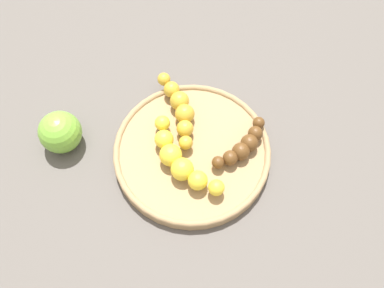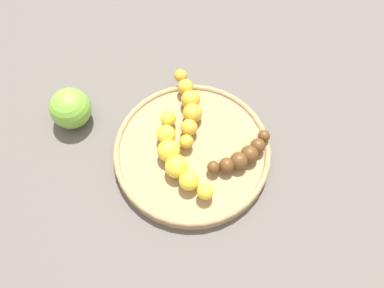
{
  "view_description": "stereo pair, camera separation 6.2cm",
  "coord_description": "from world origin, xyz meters",
  "px_view_note": "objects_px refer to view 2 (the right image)",
  "views": [
    {
      "loc": [
        -0.27,
        0.1,
        0.59
      ],
      "look_at": [
        0.0,
        0.0,
        0.04
      ],
      "focal_mm": 37.61,
      "sensor_mm": 36.0,
      "label": 1
    },
    {
      "loc": [
        -0.28,
        0.04,
        0.59
      ],
      "look_at": [
        0.0,
        0.0,
        0.04
      ],
      "focal_mm": 37.61,
      "sensor_mm": 36.0,
      "label": 2
    }
  ],
  "objects_px": {
    "apple_green": "(70,108)",
    "banana_yellow": "(176,157)",
    "banana_overripe": "(243,156)",
    "fruit_bowl": "(192,151)",
    "banana_spotted": "(189,107)"
  },
  "relations": [
    {
      "from": "apple_green",
      "to": "banana_yellow",
      "type": "bearing_deg",
      "value": -125.53
    },
    {
      "from": "banana_yellow",
      "to": "apple_green",
      "type": "xyz_separation_m",
      "value": [
        0.11,
        0.16,
        -0.0
      ]
    },
    {
      "from": "banana_overripe",
      "to": "apple_green",
      "type": "bearing_deg",
      "value": -140.83
    },
    {
      "from": "fruit_bowl",
      "to": "banana_spotted",
      "type": "relative_size",
      "value": 1.68
    },
    {
      "from": "apple_green",
      "to": "fruit_bowl",
      "type": "bearing_deg",
      "value": -117.2
    },
    {
      "from": "banana_yellow",
      "to": "banana_overripe",
      "type": "xyz_separation_m",
      "value": [
        -0.01,
        -0.1,
        -0.0
      ]
    },
    {
      "from": "fruit_bowl",
      "to": "banana_yellow",
      "type": "bearing_deg",
      "value": 124.11
    },
    {
      "from": "fruit_bowl",
      "to": "apple_green",
      "type": "xyz_separation_m",
      "value": [
        0.1,
        0.19,
        0.02
      ]
    },
    {
      "from": "banana_overripe",
      "to": "apple_green",
      "type": "xyz_separation_m",
      "value": [
        0.13,
        0.26,
        0.0
      ]
    },
    {
      "from": "banana_yellow",
      "to": "banana_overripe",
      "type": "relative_size",
      "value": 1.46
    },
    {
      "from": "banana_yellow",
      "to": "banana_overripe",
      "type": "height_order",
      "value": "banana_yellow"
    },
    {
      "from": "banana_yellow",
      "to": "fruit_bowl",
      "type": "bearing_deg",
      "value": -162.18
    },
    {
      "from": "banana_yellow",
      "to": "banana_spotted",
      "type": "height_order",
      "value": "banana_yellow"
    },
    {
      "from": "fruit_bowl",
      "to": "banana_yellow",
      "type": "distance_m",
      "value": 0.04
    },
    {
      "from": "banana_spotted",
      "to": "banana_yellow",
      "type": "bearing_deg",
      "value": -108.44
    }
  ]
}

